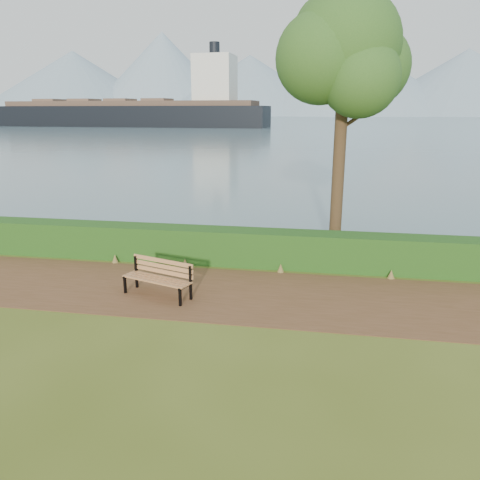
# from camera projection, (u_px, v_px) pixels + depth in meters

# --- Properties ---
(ground) EXTENTS (140.00, 140.00, 0.00)m
(ground) POSITION_uv_depth(u_px,v_px,m) (205.00, 297.00, 11.08)
(ground) COLOR #475418
(ground) RESTS_ON ground
(path) EXTENTS (40.00, 3.40, 0.01)m
(path) POSITION_uv_depth(u_px,v_px,m) (208.00, 292.00, 11.36)
(path) COLOR #56371D
(path) RESTS_ON ground
(hedge) EXTENTS (32.00, 0.85, 1.00)m
(hedge) POSITION_uv_depth(u_px,v_px,m) (227.00, 246.00, 13.41)
(hedge) COLOR #154012
(hedge) RESTS_ON ground
(water) EXTENTS (700.00, 510.00, 0.00)m
(water) POSITION_uv_depth(u_px,v_px,m) (320.00, 118.00, 257.80)
(water) COLOR #3F5A66
(water) RESTS_ON ground
(mountains) EXTENTS (585.00, 190.00, 70.00)m
(mountains) POSITION_uv_depth(u_px,v_px,m) (312.00, 81.00, 390.49)
(mountains) COLOR gray
(mountains) RESTS_ON ground
(bench) EXTENTS (1.80, 1.03, 0.87)m
(bench) POSITION_uv_depth(u_px,v_px,m) (159.00, 275.00, 11.04)
(bench) COLOR black
(bench) RESTS_ON ground
(tree) EXTENTS (3.86, 3.31, 7.87)m
(tree) POSITION_uv_depth(u_px,v_px,m) (345.00, 52.00, 13.22)
(tree) COLOR #321E14
(tree) RESTS_ON ground
(cargo_ship) EXTENTS (74.52, 16.27, 22.44)m
(cargo_ship) POSITION_uv_depth(u_px,v_px,m) (139.00, 114.00, 123.43)
(cargo_ship) COLOR black
(cargo_ship) RESTS_ON ground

